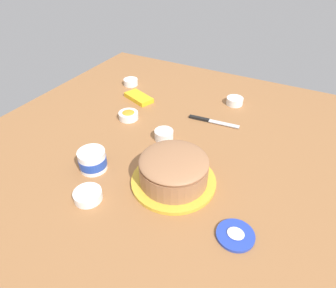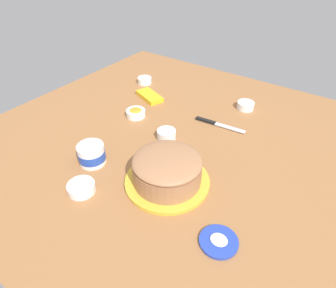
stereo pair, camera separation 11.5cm
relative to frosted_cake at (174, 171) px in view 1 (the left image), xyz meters
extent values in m
plane|color=#936038|center=(-0.16, 0.23, -0.05)|extent=(1.54, 1.54, 0.00)
cylinder|color=gold|center=(0.00, 0.00, -0.05)|extent=(0.30, 0.30, 0.01)
cylinder|color=pink|center=(0.00, 0.00, -0.01)|extent=(0.22, 0.22, 0.06)
cylinder|color=#9E6B47|center=(0.00, 0.00, 0.00)|extent=(0.24, 0.24, 0.07)
ellipsoid|color=#9E6B47|center=(0.00, 0.00, 0.04)|extent=(0.24, 0.24, 0.04)
cylinder|color=white|center=(-0.30, -0.07, -0.01)|extent=(0.10, 0.10, 0.08)
cylinder|color=#2347B2|center=(-0.30, -0.07, -0.02)|extent=(0.10, 0.10, 0.04)
cylinder|color=#9E6B47|center=(-0.30, -0.07, 0.02)|extent=(0.09, 0.09, 0.01)
cylinder|color=#233DAD|center=(0.26, -0.11, -0.05)|extent=(0.11, 0.11, 0.01)
ellipsoid|color=white|center=(0.26, -0.11, -0.04)|extent=(0.05, 0.05, 0.01)
cube|color=silver|center=(0.03, 0.44, -0.05)|extent=(0.14, 0.03, 0.00)
cube|color=black|center=(-0.08, 0.43, -0.05)|extent=(0.10, 0.02, 0.01)
cylinder|color=white|center=(-0.38, 0.28, -0.04)|extent=(0.09, 0.09, 0.03)
cylinder|color=orange|center=(-0.38, 0.28, -0.03)|extent=(0.08, 0.08, 0.01)
ellipsoid|color=orange|center=(-0.38, 0.28, -0.03)|extent=(0.06, 0.06, 0.02)
cylinder|color=white|center=(0.02, 0.65, -0.04)|extent=(0.08, 0.08, 0.04)
cylinder|color=#B251C6|center=(0.02, 0.65, -0.04)|extent=(0.07, 0.07, 0.01)
ellipsoid|color=#B251C6|center=(0.02, 0.65, -0.03)|extent=(0.06, 0.06, 0.02)
cylinder|color=white|center=(-0.16, 0.21, -0.03)|extent=(0.08, 0.08, 0.04)
cylinder|color=blue|center=(-0.16, 0.21, -0.03)|extent=(0.07, 0.07, 0.01)
ellipsoid|color=blue|center=(-0.16, 0.21, -0.02)|extent=(0.06, 0.06, 0.02)
cylinder|color=white|center=(-0.57, 0.59, -0.04)|extent=(0.08, 0.08, 0.03)
cylinder|color=yellow|center=(-0.57, 0.59, -0.04)|extent=(0.07, 0.07, 0.01)
ellipsoid|color=yellow|center=(-0.57, 0.59, -0.03)|extent=(0.06, 0.06, 0.02)
cylinder|color=white|center=(-0.21, -0.20, -0.04)|extent=(0.09, 0.09, 0.03)
cylinder|color=green|center=(-0.21, -0.20, -0.04)|extent=(0.08, 0.08, 0.01)
ellipsoid|color=green|center=(-0.21, -0.20, -0.03)|extent=(0.07, 0.07, 0.02)
cube|color=yellow|center=(-0.44, 0.46, -0.04)|extent=(0.17, 0.13, 0.02)
camera|label=1|loc=(0.33, -0.67, 0.68)|focal=31.19mm
camera|label=2|loc=(0.43, -0.61, 0.68)|focal=31.19mm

